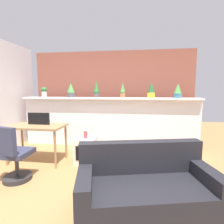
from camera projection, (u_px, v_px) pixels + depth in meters
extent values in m
plane|color=#9E7042|center=(87.00, 187.00, 2.70)|extent=(12.00, 12.00, 0.00)
cube|color=silver|center=(109.00, 123.00, 4.58)|extent=(4.41, 0.16, 1.21)
cube|color=silver|center=(108.00, 98.00, 4.47)|extent=(4.41, 0.34, 0.04)
cube|color=brown|center=(112.00, 97.00, 5.09)|extent=(4.41, 0.10, 2.50)
cylinder|color=silver|center=(44.00, 94.00, 4.65)|extent=(0.12, 0.12, 0.14)
sphere|color=#2D7033|center=(44.00, 90.00, 4.64)|extent=(0.14, 0.14, 0.14)
cylinder|color=#4C4C51|center=(71.00, 95.00, 4.57)|extent=(0.19, 0.19, 0.12)
cone|color=#4C9347|center=(71.00, 88.00, 4.54)|extent=(0.19, 0.19, 0.25)
cylinder|color=#4C4C51|center=(97.00, 95.00, 4.53)|extent=(0.12, 0.12, 0.10)
sphere|color=#2D7033|center=(96.00, 92.00, 4.51)|extent=(0.14, 0.14, 0.14)
cone|color=#2D7033|center=(96.00, 86.00, 4.50)|extent=(0.12, 0.12, 0.25)
cylinder|color=#C66B42|center=(123.00, 95.00, 4.40)|extent=(0.12, 0.12, 0.10)
sphere|color=#4C9347|center=(123.00, 92.00, 4.39)|extent=(0.12, 0.12, 0.12)
cone|color=#4C9347|center=(123.00, 87.00, 4.37)|extent=(0.10, 0.10, 0.20)
cylinder|color=gold|center=(151.00, 95.00, 4.30)|extent=(0.18, 0.18, 0.12)
cone|color=#235B2D|center=(151.00, 87.00, 4.28)|extent=(0.17, 0.17, 0.25)
cylinder|color=#386B84|center=(178.00, 96.00, 4.24)|extent=(0.18, 0.18, 0.10)
cone|color=#4C9347|center=(178.00, 89.00, 4.22)|extent=(0.18, 0.18, 0.23)
cylinder|color=#99754C|center=(6.00, 147.00, 3.43)|extent=(0.04, 0.04, 0.71)
cylinder|color=#99754C|center=(55.00, 150.00, 3.29)|extent=(0.04, 0.04, 0.71)
cylinder|color=#99754C|center=(22.00, 140.00, 3.93)|extent=(0.04, 0.04, 0.71)
cylinder|color=#99754C|center=(66.00, 142.00, 3.78)|extent=(0.04, 0.04, 0.71)
cube|color=#99754C|center=(36.00, 126.00, 3.56)|extent=(1.10, 0.60, 0.04)
cube|color=black|center=(39.00, 119.00, 3.62)|extent=(0.45, 0.04, 0.24)
cylinder|color=#262628|center=(18.00, 178.00, 2.92)|extent=(0.44, 0.44, 0.07)
cylinder|color=#333333|center=(17.00, 165.00, 2.89)|extent=(0.06, 0.06, 0.34)
cube|color=#2D334C|center=(16.00, 153.00, 2.86)|extent=(0.44, 0.44, 0.08)
cube|color=#2D334C|center=(4.00, 141.00, 2.66)|extent=(0.44, 0.17, 0.42)
cube|color=silver|center=(86.00, 150.00, 3.59)|extent=(0.40, 0.40, 0.50)
cube|color=black|center=(83.00, 153.00, 3.41)|extent=(0.28, 0.04, 0.28)
cylinder|color=#CC3D47|center=(86.00, 135.00, 3.53)|extent=(0.07, 0.07, 0.14)
cube|color=black|center=(147.00, 200.00, 2.06)|extent=(1.69, 1.10, 0.40)
cube|color=black|center=(141.00, 157.00, 2.31)|extent=(1.55, 0.52, 0.40)
cube|color=black|center=(85.00, 179.00, 1.96)|extent=(0.33, 0.78, 0.16)
cube|color=black|center=(206.00, 174.00, 2.09)|extent=(0.33, 0.78, 0.16)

